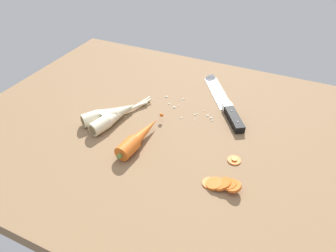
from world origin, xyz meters
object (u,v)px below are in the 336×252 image
Objects in this scene: chefs_knife at (222,98)px; whole_carrot at (139,137)px; parsnip_front at (119,112)px; carrot_slice_stack at (221,184)px; parsnip_mid_left at (113,118)px; carrot_slice_stray_near at (234,160)px; parsnip_mid_right at (105,114)px.

whole_carrot is at bearing -115.27° from chefs_knife.
carrot_slice_stack is at bearing -20.51° from parsnip_front.
parsnip_mid_left is 36.61cm from carrot_slice_stray_near.
parsnip_front is 38.25cm from carrot_slice_stack.
chefs_knife is 3.37× the size of carrot_slice_stack.
carrot_slice_stray_near is at bearing -66.98° from chefs_knife.
parsnip_mid_left and parsnip_mid_right have the same top height.
parsnip_front reaches higher than carrot_slice_stray_near.
parsnip_mid_right reaches higher than carrot_slice_stack.
whole_carrot is 0.90× the size of parsnip_mid_left.
parsnip_mid_left is at bearing -94.47° from parsnip_front.
carrot_slice_stack is at bearing -73.56° from chefs_knife.
carrot_slice_stray_near is at bearing -5.79° from parsnip_front.
carrot_slice_stray_near is (25.33, 4.24, -1.74)cm from whole_carrot.
whole_carrot is 6.20× the size of carrot_slice_stray_near.
parsnip_mid_right is at bearing 170.98° from parsnip_mid_left.
carrot_slice_stray_near is at bearing -0.91° from parsnip_mid_left.
carrot_slice_stack is 2.67× the size of carrot_slice_stray_near.
parsnip_front is 1.94× the size of carrot_slice_stack.
carrot_slice_stack is (24.82, -5.48, -1.15)cm from whole_carrot.
parsnip_mid_right is at bearing 164.59° from carrot_slice_stack.
parsnip_mid_right is at bearing -138.94° from chefs_knife.
parsnip_front is 0.94× the size of parsnip_mid_right.
carrot_slice_stray_near is (39.67, -1.07, -1.62)cm from parsnip_mid_right.
carrot_slice_stray_near is at bearing -1.55° from parsnip_mid_right.
parsnip_mid_right is (-3.10, 0.49, 0.00)cm from parsnip_mid_left.
parsnip_front is at bearing 144.23° from whole_carrot.
parsnip_front is (-25.27, -22.32, 1.33)cm from chefs_knife.
parsnip_front reaches higher than chefs_knife.
parsnip_front and parsnip_mid_right have the same top height.
chefs_knife is 37.25cm from carrot_slice_stack.
chefs_knife is 36.04cm from parsnip_mid_left.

